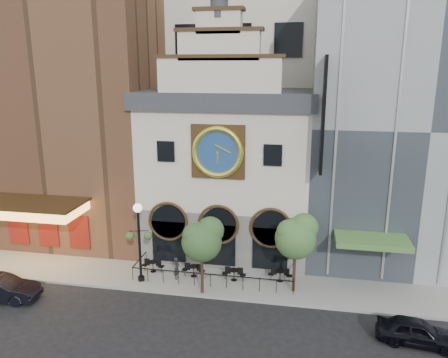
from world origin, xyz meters
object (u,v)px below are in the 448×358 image
bistro_2 (234,274)px  car_right (417,332)px  bistro_0 (153,266)px  tree_right (296,235)px  bistro_3 (280,275)px  tree_left (202,239)px  car_left (1,288)px  pedestrian (177,268)px  lamppost (139,234)px  bistro_1 (193,270)px

bistro_2 → car_right: bearing=-25.1°
bistro_0 → tree_right: tree_right is taller
bistro_3 → tree_left: 6.14m
bistro_3 → car_left: car_left is taller
pedestrian → tree_left: (2.15, -1.52, 2.89)m
bistro_0 → tree_left: (4.08, -2.18, 3.17)m
car_left → pedestrian: bearing=-71.9°
car_right → pedestrian: bearing=80.0°
lamppost → tree_left: lamppost is taller
bistro_1 → tree_left: bearing=-60.4°
pedestrian → lamppost: 3.51m
bistro_3 → car_right: (7.36, -5.29, 0.08)m
car_left → tree_left: size_ratio=0.94×
car_left → tree_left: tree_left is taller
bistro_0 → tree_left: 5.61m
tree_left → car_right: bearing=-13.5°
bistro_0 → pedestrian: size_ratio=1.05×
bistro_2 → car_right: 11.47m
bistro_0 → pedestrian: bearing=-18.9°
car_right → tree_right: tree_right is taller
bistro_0 → bistro_1: size_ratio=1.00×
bistro_2 → car_right: car_right is taller
bistro_2 → tree_left: (-1.65, -1.96, 3.17)m
lamppost → bistro_1: bearing=5.7°
bistro_1 → pedestrian: size_ratio=1.05×
bistro_0 → bistro_1: 2.95m
bistro_1 → lamppost: (-3.29, -1.20, 2.86)m
pedestrian → tree_right: size_ratio=0.29×
tree_right → pedestrian: bearing=178.4°
car_left → lamppost: size_ratio=0.86×
bistro_3 → car_right: 9.07m
lamppost → tree_right: bearing=-11.5°
bistro_0 → car_left: (-8.03, -5.06, 0.15)m
bistro_1 → tree_left: (1.14, -2.00, 3.17)m
pedestrian → tree_left: bearing=-121.1°
bistro_2 → bistro_3: 3.06m
pedestrian → bistro_2: bearing=-79.3°
bistro_0 → bistro_3: size_ratio=1.00×
lamppost → pedestrian: bearing=3.2°
bistro_1 → car_right: (13.18, -4.91, 0.08)m
bistro_1 → car_left: (-10.97, -4.89, 0.15)m
bistro_0 → lamppost: (-0.35, -1.37, 2.86)m
bistro_3 → car_left: size_ratio=0.34×
lamppost → bistro_0: bearing=61.5°
car_left → lamppost: (7.68, 3.69, 2.71)m
bistro_1 → bistro_3: 5.83m
bistro_2 → tree_right: bearing=-9.4°
bistro_0 → lamppost: lamppost is taller
tree_left → tree_right: bearing=13.0°
bistro_3 → tree_right: (0.96, -1.09, 3.28)m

